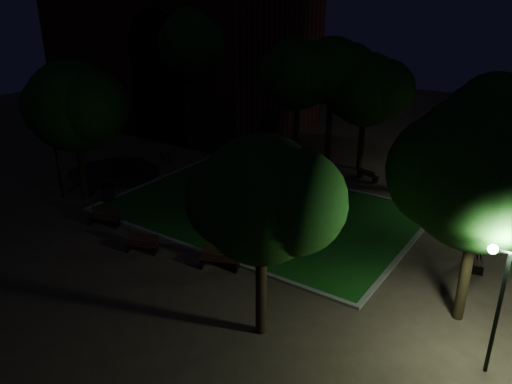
# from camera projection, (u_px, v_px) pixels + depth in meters

# --- Properties ---
(ground) EXTENTS (80.00, 80.00, 0.00)m
(ground) POSITION_uv_depth(u_px,v_px,m) (239.00, 225.00, 24.34)
(ground) COLOR #4F3C2E
(lawn) EXTENTS (15.00, 10.00, 0.08)m
(lawn) POSITION_uv_depth(u_px,v_px,m) (261.00, 210.00, 25.85)
(lawn) COLOR #134E12
(lawn) RESTS_ON ground
(lawn_kerb) EXTENTS (15.40, 10.40, 0.12)m
(lawn_kerb) POSITION_uv_depth(u_px,v_px,m) (261.00, 210.00, 25.85)
(lawn_kerb) COLOR slate
(lawn_kerb) RESTS_ON ground
(monument) EXTENTS (1.40, 1.40, 3.20)m
(monument) POSITION_uv_depth(u_px,v_px,m) (261.00, 194.00, 25.50)
(monument) COLOR #A8A09A
(monument) RESTS_ON lawn
(building_main) EXTENTS (20.00, 12.00, 15.00)m
(building_main) POSITION_uv_depth(u_px,v_px,m) (180.00, 32.00, 40.35)
(building_main) COLOR #4E1C1C
(building_main) RESTS_ON ground
(tree_west) EXTENTS (5.81, 4.74, 7.49)m
(tree_west) POSITION_uv_depth(u_px,v_px,m) (74.00, 107.00, 25.41)
(tree_west) COLOR black
(tree_west) RESTS_ON ground
(tree_north_wl) EXTENTS (5.33, 4.35, 8.02)m
(tree_north_wl) POSITION_uv_depth(u_px,v_px,m) (299.00, 75.00, 30.28)
(tree_north_wl) COLOR black
(tree_north_wl) RESTS_ON ground
(tree_north_er) EXTENTS (5.43, 4.43, 7.30)m
(tree_north_er) POSITION_uv_depth(u_px,v_px,m) (367.00, 90.00, 29.77)
(tree_north_er) COLOR black
(tree_north_er) RESTS_ON ground
(tree_ne) EXTENTS (5.07, 4.14, 6.90)m
(tree_ne) POSITION_uv_depth(u_px,v_px,m) (496.00, 113.00, 25.39)
(tree_ne) COLOR black
(tree_ne) RESTS_ON ground
(tree_east) EXTENTS (6.27, 5.12, 8.00)m
(tree_east) POSITION_uv_depth(u_px,v_px,m) (488.00, 173.00, 15.39)
(tree_east) COLOR black
(tree_east) RESTS_ON ground
(tree_se) EXTENTS (4.91, 4.01, 6.84)m
(tree_se) POSITION_uv_depth(u_px,v_px,m) (264.00, 201.00, 14.93)
(tree_se) COLOR black
(tree_se) RESTS_ON ground
(tree_nw) EXTENTS (6.56, 5.35, 9.95)m
(tree_nw) POSITION_uv_depth(u_px,v_px,m) (203.00, 43.00, 33.66)
(tree_nw) COLOR black
(tree_nw) RESTS_ON ground
(tree_far_north) EXTENTS (4.99, 4.07, 8.14)m
(tree_far_north) POSITION_uv_depth(u_px,v_px,m) (333.00, 71.00, 29.98)
(tree_far_north) COLOR black
(tree_far_north) RESTS_ON ground
(lamppost_sw) EXTENTS (1.18, 0.28, 4.06)m
(lamppost_sw) POSITION_uv_depth(u_px,v_px,m) (55.00, 147.00, 26.47)
(lamppost_sw) COLOR black
(lamppost_sw) RESTS_ON ground
(lamppost_se) EXTENTS (1.18, 0.28, 4.18)m
(lamppost_se) POSITION_uv_depth(u_px,v_px,m) (503.00, 288.00, 13.97)
(lamppost_se) COLOR black
(lamppost_se) RESTS_ON ground
(lamppost_nw) EXTENTS (1.18, 0.28, 4.32)m
(lamppost_nw) POSITION_uv_depth(u_px,v_px,m) (172.00, 100.00, 36.93)
(lamppost_nw) COLOR black
(lamppost_nw) RESTS_ON ground
(bench_near_left) EXTENTS (1.52, 0.99, 0.79)m
(bench_near_left) POSITION_uv_depth(u_px,v_px,m) (142.00, 244.00, 21.76)
(bench_near_left) COLOR black
(bench_near_left) RESTS_ON ground
(bench_near_right) EXTENTS (1.76, 1.18, 0.92)m
(bench_near_right) POSITION_uv_depth(u_px,v_px,m) (220.00, 258.00, 20.48)
(bench_near_right) COLOR black
(bench_near_right) RESTS_ON ground
(bench_west_near) EXTENTS (1.64, 1.00, 0.85)m
(bench_west_near) POSITION_uv_depth(u_px,v_px,m) (105.00, 217.00, 24.21)
(bench_west_near) COLOR black
(bench_west_near) RESTS_ON ground
(bench_left_side) EXTENTS (0.65, 1.58, 0.85)m
(bench_left_side) POSITION_uv_depth(u_px,v_px,m) (123.00, 168.00, 30.86)
(bench_left_side) COLOR black
(bench_left_side) RESTS_ON ground
(bench_right_side) EXTENTS (0.88, 1.64, 0.85)m
(bench_right_side) POSITION_uv_depth(u_px,v_px,m) (475.00, 258.00, 20.59)
(bench_right_side) COLOR black
(bench_right_side) RESTS_ON ground
(bench_far_side) EXTENTS (1.45, 0.90, 0.75)m
(bench_far_side) POSITION_uv_depth(u_px,v_px,m) (367.00, 175.00, 29.80)
(bench_far_side) COLOR black
(bench_far_side) RESTS_ON ground
(trash_bin) EXTENTS (0.72, 0.72, 0.99)m
(trash_bin) POSITION_uv_depth(u_px,v_px,m) (108.00, 194.00, 26.73)
(trash_bin) COLOR black
(trash_bin) RESTS_ON ground
(bicycle) EXTENTS (1.57, 0.81, 0.79)m
(bicycle) POSITION_uv_depth(u_px,v_px,m) (164.00, 156.00, 33.01)
(bicycle) COLOR black
(bicycle) RESTS_ON ground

